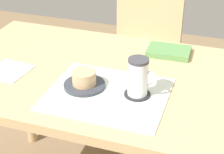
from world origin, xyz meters
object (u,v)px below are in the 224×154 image
(wooden_chair, at_px, (142,57))
(pastry, at_px, (84,78))
(pastry_plate, at_px, (84,85))
(small_book, at_px, (169,51))
(coffee_mug, at_px, (139,77))
(dining_table, at_px, (119,93))

(wooden_chair, distance_m, pastry, 0.85)
(pastry_plate, xyz_separation_m, pastry, (-0.00, 0.00, 0.03))
(pastry_plate, distance_m, small_book, 0.44)
(coffee_mug, bearing_deg, pastry, -178.00)
(pastry, height_order, small_book, pastry)
(wooden_chair, height_order, pastry_plate, wooden_chair)
(dining_table, distance_m, pastry, 0.19)
(pastry_plate, height_order, pastry, pastry)
(pastry, height_order, coffee_mug, coffee_mug)
(wooden_chair, height_order, coffee_mug, coffee_mug)
(pastry_plate, xyz_separation_m, small_book, (0.24, 0.37, 0.00))
(coffee_mug, bearing_deg, small_book, 83.96)
(pastry_plate, height_order, small_book, small_book)
(pastry, xyz_separation_m, small_book, (0.24, 0.37, -0.03))
(wooden_chair, relative_size, pastry_plate, 5.54)
(wooden_chair, relative_size, small_book, 4.66)
(pastry, bearing_deg, coffee_mug, 2.00)
(wooden_chair, bearing_deg, coffee_mug, 105.16)
(dining_table, distance_m, wooden_chair, 0.71)
(dining_table, relative_size, coffee_mug, 10.19)
(pastry_plate, bearing_deg, small_book, 57.20)
(dining_table, relative_size, wooden_chair, 1.65)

